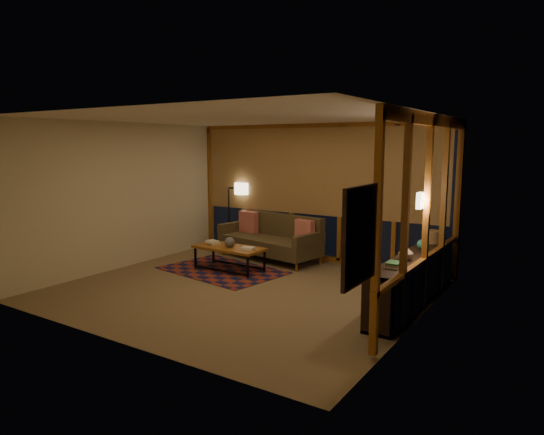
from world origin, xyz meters
The scene contains 21 objects.
floor centered at (0.00, 0.00, 0.00)m, with size 5.50×5.00×0.01m, color #7B6A4F.
ceiling centered at (0.00, 0.00, 2.70)m, with size 5.50×5.00×0.01m, color silver.
walls centered at (0.00, 0.00, 1.35)m, with size 5.51×5.01×2.70m.
window_wall_back centered at (0.00, 2.43, 1.35)m, with size 5.30×0.16×2.60m, color brown, non-canonical shape.
window_wall_right centered at (2.68, 0.60, 1.35)m, with size 0.16×3.70×2.60m, color brown, non-canonical shape.
wall_art centered at (2.71, -1.85, 1.45)m, with size 0.06×0.74×0.94m, color red, non-canonical shape.
wall_sconce centered at (2.62, 0.45, 1.55)m, with size 0.12×0.18×0.22m, color #F8E1B1, non-canonical shape.
sofa centered at (-0.79, 1.96, 0.44)m, with size 2.15×0.87×0.88m, color brown, non-canonical shape.
pillow_left centered at (-1.48, 2.22, 0.66)m, with size 0.45×0.15×0.45m, color #D90801, non-canonical shape.
pillow_right centered at (0.03, 1.95, 0.64)m, with size 0.40×0.13×0.40m, color #D90801, non-canonical shape.
area_rug centered at (-1.01, 0.72, 0.01)m, with size 2.17×1.45×0.01m, color maroon.
coffee_table centered at (-0.91, 0.82, 0.22)m, with size 1.33×0.61×0.44m, color brown, non-canonical shape.
book_stack_a centered at (-1.32, 0.83, 0.48)m, with size 0.26×0.20×0.07m, color white, non-canonical shape.
book_stack_b centered at (-0.48, 0.79, 0.46)m, with size 0.21×0.17×0.04m, color white, non-canonical shape.
ceramic_pot centered at (-0.89, 0.80, 0.54)m, with size 0.19×0.19×0.19m, color #2B2B32.
floor_lamp centered at (-2.09, 2.32, 0.74)m, with size 0.50×0.32×1.49m, color black, non-canonical shape.
bookshelf centered at (2.49, 0.76, 0.37)m, with size 0.40×2.95×0.74m, color black, non-canonical shape.
basket centered at (2.47, 1.73, 0.84)m, with size 0.27×0.27×0.20m, color #9F764B.
teal_bowl centered at (2.49, 1.12, 0.81)m, with size 0.16×0.16×0.16m, color #2A7E75.
vase centered at (2.49, 0.34, 0.84)m, with size 0.20×0.20×0.21m, color tan.
shelf_book_stack centered at (2.49, -0.13, 0.77)m, with size 0.19×0.26×0.08m, color white, non-canonical shape.
Camera 1 is at (4.45, -6.05, 2.30)m, focal length 32.00 mm.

